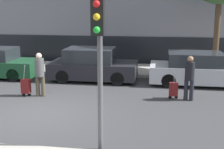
% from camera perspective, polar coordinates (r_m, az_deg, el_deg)
% --- Properties ---
extents(ground_plane, '(80.00, 80.00, 0.00)m').
position_cam_1_polar(ground_plane, '(10.36, -13.23, -6.90)').
color(ground_plane, '#38383A').
extents(sidewalk_far, '(28.00, 3.00, 0.12)m').
position_cam_1_polar(sidewalk_far, '(16.80, -4.35, 1.10)').
color(sidewalk_far, '#A39E93').
rests_on(sidewalk_far, ground_plane).
extents(parked_car_1, '(3.95, 1.90, 1.48)m').
position_cam_1_polar(parked_car_1, '(14.36, -3.56, 1.68)').
color(parked_car_1, black).
rests_on(parked_car_1, ground_plane).
extents(parked_car_2, '(4.20, 1.90, 1.39)m').
position_cam_1_polar(parked_car_2, '(14.09, 15.39, 0.91)').
color(parked_car_2, '#B7BABF').
rests_on(parked_car_2, ground_plane).
extents(pedestrian_left, '(0.35, 0.34, 1.66)m').
position_cam_1_polar(pedestrian_left, '(12.01, -13.09, 0.46)').
color(pedestrian_left, '#4C4233').
rests_on(pedestrian_left, ground_plane).
extents(trolley_left, '(0.34, 0.29, 1.20)m').
position_cam_1_polar(trolley_left, '(12.27, -15.46, -2.06)').
color(trolley_left, maroon).
rests_on(trolley_left, ground_plane).
extents(pedestrian_right, '(0.35, 0.34, 1.63)m').
position_cam_1_polar(pedestrian_right, '(11.53, 14.00, -0.19)').
color(pedestrian_right, '#23232D').
rests_on(pedestrian_right, ground_plane).
extents(trolley_right, '(0.34, 0.29, 1.14)m').
position_cam_1_polar(trolley_right, '(11.72, 11.18, -2.68)').
color(trolley_right, maroon).
rests_on(trolley_right, ground_plane).
extents(traffic_light, '(0.28, 0.47, 3.55)m').
position_cam_1_polar(traffic_light, '(6.84, -2.42, 5.40)').
color(traffic_light, '#515154').
rests_on(traffic_light, ground_plane).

